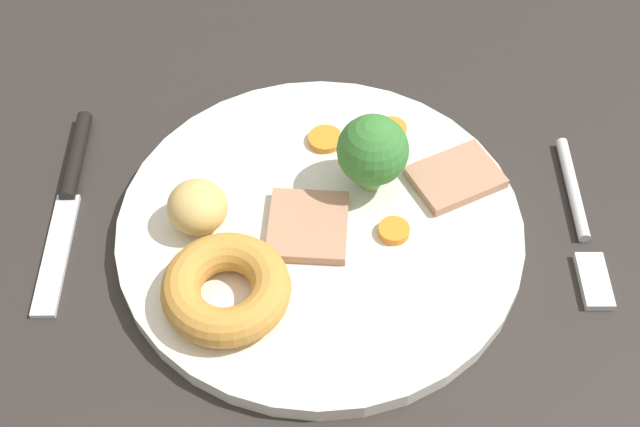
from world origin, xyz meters
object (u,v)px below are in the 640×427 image
object	(u,v)px
yorkshire_pudding	(226,289)
broccoli_floret	(373,151)
knife	(69,190)
dinner_plate	(320,228)
meat_slice_under	(456,177)
carrot_coin_front	(392,129)
carrot_coin_back	(325,139)
meat_slice_main	(307,226)
carrot_coin_side	(394,231)
fork	(581,225)
roast_potato_left	(197,207)

from	to	relation	value
yorkshire_pudding	broccoli_floret	bearing A→B (deg)	-133.92
knife	dinner_plate	bearing A→B (deg)	78.06
meat_slice_under	broccoli_floret	world-z (taller)	broccoli_floret
meat_slice_under	carrot_coin_front	distance (cm)	6.66
yorkshire_pudding	carrot_coin_back	xyz separation A→B (cm)	(-6.46, -14.40, -1.06)
meat_slice_under	carrot_coin_front	bearing A→B (deg)	-47.72
meat_slice_main	carrot_coin_front	distance (cm)	11.49
knife	meat_slice_main	bearing A→B (deg)	75.57
meat_slice_under	carrot_coin_front	xyz separation A→B (cm)	(4.48, -4.92, -0.10)
dinner_plate	meat_slice_main	distance (cm)	1.55
carrot_coin_side	broccoli_floret	size ratio (longest dim) A/B	0.35
meat_slice_under	fork	xyz separation A→B (cm)	(-9.03, 3.27, -1.41)
roast_potato_left	carrot_coin_side	size ratio (longest dim) A/B	1.93
yorkshire_pudding	carrot_coin_back	distance (cm)	15.82
carrot_coin_side	fork	bearing A→B (deg)	-173.13
dinner_plate	meat_slice_under	bearing A→B (deg)	-158.40
dinner_plate	carrot_coin_front	size ratio (longest dim) A/B	12.75
yorkshire_pudding	fork	xyz separation A→B (cm)	(-25.15, -7.25, -2.34)
dinner_plate	carrot_coin_front	distance (cm)	10.51
yorkshire_pudding	knife	distance (cm)	16.50
roast_potato_left	carrot_coin_back	world-z (taller)	roast_potato_left
carrot_coin_back	carrot_coin_front	bearing A→B (deg)	-168.53
roast_potato_left	broccoli_floret	size ratio (longest dim) A/B	0.68
roast_potato_left	fork	distance (cm)	27.75
meat_slice_under	roast_potato_left	distance (cm)	19.06
carrot_coin_front	broccoli_floret	bearing A→B (deg)	70.83
dinner_plate	meat_slice_under	world-z (taller)	meat_slice_under
meat_slice_main	knife	xyz separation A→B (cm)	(18.00, -4.29, -1.35)
broccoli_floret	carrot_coin_side	bearing A→B (deg)	108.23
dinner_plate	roast_potato_left	xyz separation A→B (cm)	(8.56, 0.11, 2.51)
carrot_coin_front	fork	distance (cm)	15.85
meat_slice_main	carrot_coin_front	size ratio (longest dim) A/B	2.64
meat_slice_main	meat_slice_under	xyz separation A→B (cm)	(-10.89, -4.61, 0.00)
dinner_plate	carrot_coin_side	world-z (taller)	carrot_coin_side
carrot_coin_front	broccoli_floret	size ratio (longest dim) A/B	0.37
dinner_plate	knife	xyz separation A→B (cm)	(18.88, -3.64, -0.25)
meat_slice_under	carrot_coin_side	distance (cm)	6.87
yorkshire_pudding	meat_slice_under	bearing A→B (deg)	-146.87
carrot_coin_side	broccoli_floret	xyz separation A→B (cm)	(1.52, -4.62, 3.24)
fork	meat_slice_under	bearing A→B (deg)	-110.48
fork	roast_potato_left	bearing A→B (deg)	-88.88
roast_potato_left	knife	xyz separation A→B (cm)	(10.32, -3.75, -2.76)
dinner_plate	carrot_coin_side	xyz separation A→B (cm)	(-5.22, 0.98, 1.02)
carrot_coin_side	roast_potato_left	bearing A→B (deg)	-3.59
carrot_coin_back	meat_slice_main	bearing A→B (deg)	81.74
yorkshire_pudding	roast_potato_left	bearing A→B (deg)	-69.26
carrot_coin_front	meat_slice_under	bearing A→B (deg)	132.28
dinner_plate	yorkshire_pudding	bearing A→B (deg)	47.00
carrot_coin_side	fork	world-z (taller)	carrot_coin_side
meat_slice_main	yorkshire_pudding	size ratio (longest dim) A/B	0.70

